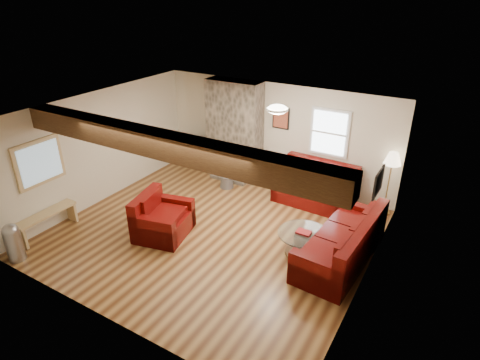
{
  "coord_description": "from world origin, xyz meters",
  "views": [
    {
      "loc": [
        3.95,
        -5.62,
        4.52
      ],
      "look_at": [
        0.4,
        0.4,
        1.11
      ],
      "focal_mm": 30.0,
      "sensor_mm": 36.0,
      "label": 1
    }
  ],
  "objects_px": {
    "coffee_table": "(303,243)",
    "floor_lamp": "(392,162)",
    "tv_cabinet": "(199,158)",
    "sofa_three": "(341,239)",
    "loveseat": "(315,184)",
    "armchair_red": "(163,216)",
    "television": "(198,143)"
  },
  "relations": [
    {
      "from": "sofa_three",
      "to": "armchair_red",
      "type": "distance_m",
      "value": 3.43
    },
    {
      "from": "loveseat",
      "to": "tv_cabinet",
      "type": "relative_size",
      "value": 1.79
    },
    {
      "from": "sofa_three",
      "to": "television",
      "type": "height_order",
      "value": "television"
    },
    {
      "from": "sofa_three",
      "to": "tv_cabinet",
      "type": "bearing_deg",
      "value": -110.46
    },
    {
      "from": "sofa_three",
      "to": "coffee_table",
      "type": "height_order",
      "value": "sofa_three"
    },
    {
      "from": "sofa_three",
      "to": "floor_lamp",
      "type": "relative_size",
      "value": 1.59
    },
    {
      "from": "loveseat",
      "to": "television",
      "type": "height_order",
      "value": "loveseat"
    },
    {
      "from": "coffee_table",
      "to": "television",
      "type": "height_order",
      "value": "television"
    },
    {
      "from": "floor_lamp",
      "to": "sofa_three",
      "type": "bearing_deg",
      "value": -98.59
    },
    {
      "from": "television",
      "to": "loveseat",
      "type": "bearing_deg",
      "value": -4.96
    },
    {
      "from": "sofa_three",
      "to": "coffee_table",
      "type": "xyz_separation_m",
      "value": [
        -0.64,
        -0.19,
        -0.21
      ]
    },
    {
      "from": "tv_cabinet",
      "to": "floor_lamp",
      "type": "xyz_separation_m",
      "value": [
        4.96,
        0.02,
        0.98
      ]
    },
    {
      "from": "tv_cabinet",
      "to": "television",
      "type": "distance_m",
      "value": 0.45
    },
    {
      "from": "sofa_three",
      "to": "coffee_table",
      "type": "distance_m",
      "value": 0.7
    },
    {
      "from": "tv_cabinet",
      "to": "coffee_table",
      "type": "bearing_deg",
      "value": -29.79
    },
    {
      "from": "sofa_three",
      "to": "floor_lamp",
      "type": "height_order",
      "value": "floor_lamp"
    },
    {
      "from": "sofa_three",
      "to": "tv_cabinet",
      "type": "height_order",
      "value": "sofa_three"
    },
    {
      "from": "armchair_red",
      "to": "tv_cabinet",
      "type": "bearing_deg",
      "value": 10.97
    },
    {
      "from": "tv_cabinet",
      "to": "television",
      "type": "bearing_deg",
      "value": 0.0
    },
    {
      "from": "coffee_table",
      "to": "tv_cabinet",
      "type": "height_order",
      "value": "coffee_table"
    },
    {
      "from": "loveseat",
      "to": "television",
      "type": "bearing_deg",
      "value": 177.16
    },
    {
      "from": "coffee_table",
      "to": "sofa_three",
      "type": "bearing_deg",
      "value": 16.37
    },
    {
      "from": "tv_cabinet",
      "to": "floor_lamp",
      "type": "bearing_deg",
      "value": 0.23
    },
    {
      "from": "television",
      "to": "floor_lamp",
      "type": "relative_size",
      "value": 0.52
    },
    {
      "from": "sofa_three",
      "to": "coffee_table",
      "type": "bearing_deg",
      "value": -69.76
    },
    {
      "from": "coffee_table",
      "to": "floor_lamp",
      "type": "relative_size",
      "value": 0.66
    },
    {
      "from": "sofa_three",
      "to": "armchair_red",
      "type": "relative_size",
      "value": 2.14
    },
    {
      "from": "loveseat",
      "to": "tv_cabinet",
      "type": "height_order",
      "value": "loveseat"
    },
    {
      "from": "tv_cabinet",
      "to": "sofa_three",
      "type": "bearing_deg",
      "value": -24.34
    },
    {
      "from": "coffee_table",
      "to": "floor_lamp",
      "type": "distance_m",
      "value": 2.69
    },
    {
      "from": "coffee_table",
      "to": "television",
      "type": "relative_size",
      "value": 1.28
    },
    {
      "from": "armchair_red",
      "to": "coffee_table",
      "type": "height_order",
      "value": "armchair_red"
    }
  ]
}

